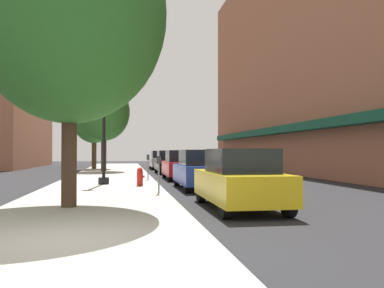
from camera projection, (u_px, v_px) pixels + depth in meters
The scene contains 16 objects.
ground_plane at pixel (177, 178), 25.23m from camera, with size 90.00×90.00×0.00m, color #232326.
sidewalk_slab at pixel (111, 176), 25.59m from camera, with size 4.80×50.00×0.12m, color #A8A399.
building_right_brick at pixel (316, 49), 31.10m from camera, with size 6.80×40.00×18.60m.
building_far_background at pixel (6, 67), 41.78m from camera, with size 6.80×18.00×20.20m.
lamppost at pixel (104, 116), 18.62m from camera, with size 0.48×0.48×5.90m.
fire_hydrant at pixel (140, 177), 17.63m from camera, with size 0.33×0.26×0.79m.
parking_meter_near at pixel (148, 164), 21.40m from camera, with size 0.14×0.09×1.31m.
parking_meter_far at pixel (159, 170), 14.50m from camera, with size 0.14×0.09×1.31m.
tree_near at pixel (94, 118), 35.53m from camera, with size 3.80×3.80×6.55m.
tree_mid at pixel (104, 112), 31.12m from camera, with size 3.86×3.86×6.71m.
tree_far at pixel (70, 13), 11.06m from camera, with size 5.17×5.17×8.16m.
car_yellow at pixel (240, 180), 11.39m from camera, with size 1.80×4.30×1.66m.
car_blue at pixel (200, 170), 17.45m from camera, with size 1.80×4.30×1.66m.
car_red at pixel (181, 165), 23.48m from camera, with size 1.80×4.30×1.66m.
car_black at pixel (169, 162), 29.95m from camera, with size 1.80×4.30×1.66m.
car_silver at pixel (160, 160), 37.07m from camera, with size 1.80×4.30×1.66m.
Camera 1 is at (0.89, -7.09, 1.59)m, focal length 38.79 mm.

